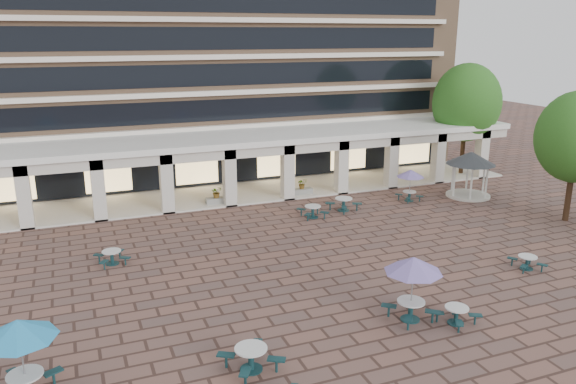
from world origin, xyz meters
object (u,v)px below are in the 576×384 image
(picnic_table_2, at_px, (456,314))
(gazebo, at_px, (471,163))
(planter_left, at_px, (217,197))
(planter_right, at_px, (302,189))

(picnic_table_2, xyz_separation_m, gazebo, (12.56, 14.92, 2.02))
(gazebo, height_order, planter_left, gazebo)
(planter_left, bearing_deg, picnic_table_2, -76.06)
(picnic_table_2, xyz_separation_m, planter_left, (-4.86, 19.57, 0.12))
(picnic_table_2, distance_m, gazebo, 19.61)
(gazebo, relative_size, planter_right, 2.33)
(picnic_table_2, relative_size, planter_right, 1.26)
(gazebo, xyz_separation_m, planter_right, (-11.05, 4.65, -1.95))
(gazebo, distance_m, planter_left, 18.13)
(planter_left, bearing_deg, planter_right, 0.00)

